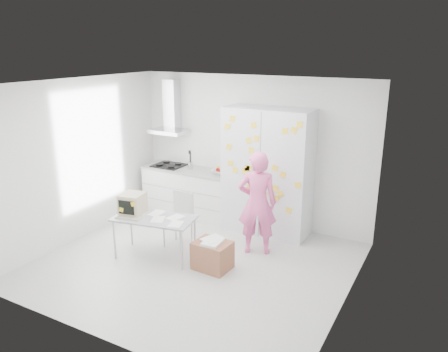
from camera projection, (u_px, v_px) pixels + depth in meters
The scene contains 10 objects.
floor at pixel (195, 264), 6.65m from camera, with size 4.50×4.00×0.02m, color silver.
walls at pixel (218, 167), 6.86m from camera, with size 4.52×4.01×2.70m.
ceiling at pixel (191, 84), 5.86m from camera, with size 4.50×4.00×0.02m, color white.
counter_run at pixel (189, 191), 8.48m from camera, with size 1.84×0.63×1.28m.
range_hood at pixel (171, 112), 8.38m from camera, with size 0.70×0.48×1.01m.
tall_cabinet at pixel (267, 172), 7.53m from camera, with size 1.50×0.68×2.20m.
person at pixel (257, 203), 6.80m from camera, with size 0.61×0.40×1.67m, color pink.
desk at pixel (140, 210), 6.76m from camera, with size 1.32×0.83×0.98m.
chair at pixel (180, 216), 7.17m from camera, with size 0.41×0.41×0.89m.
cardboard_box at pixel (212, 255), 6.46m from camera, with size 0.55×0.45×0.46m.
Camera 1 is at (3.25, -5.03, 3.20)m, focal length 35.00 mm.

